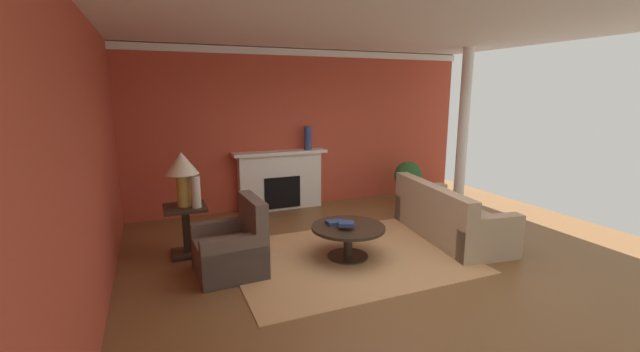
% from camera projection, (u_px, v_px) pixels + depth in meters
% --- Properties ---
extents(ground_plane, '(8.50, 8.50, 0.00)m').
position_uv_depth(ground_plane, '(380.00, 261.00, 5.46)').
color(ground_plane, brown).
extents(wall_fireplace, '(7.14, 0.12, 3.03)m').
position_uv_depth(wall_fireplace, '(300.00, 129.00, 7.98)').
color(wall_fireplace, '#B7422D').
rests_on(wall_fireplace, ground_plane).
extents(wall_window, '(0.12, 6.74, 3.03)m').
position_uv_depth(wall_window, '(89.00, 163.00, 4.17)').
color(wall_window, '#B7422D').
rests_on(wall_window, ground_plane).
extents(ceiling_panel, '(7.14, 6.74, 0.06)m').
position_uv_depth(ceiling_panel, '(375.00, 25.00, 5.10)').
color(ceiling_panel, white).
extents(crown_moulding, '(7.14, 0.08, 0.12)m').
position_uv_depth(crown_moulding, '(301.00, 53.00, 7.61)').
color(crown_moulding, white).
extents(area_rug, '(3.11, 2.41, 0.01)m').
position_uv_depth(area_rug, '(348.00, 257.00, 5.59)').
color(area_rug, tan).
rests_on(area_rug, ground_plane).
extents(fireplace, '(1.80, 0.35, 1.14)m').
position_uv_depth(fireplace, '(280.00, 182.00, 7.80)').
color(fireplace, white).
rests_on(fireplace, ground_plane).
extents(sofa, '(1.18, 2.20, 0.85)m').
position_uv_depth(sofa, '(448.00, 219.00, 6.32)').
color(sofa, tan).
rests_on(sofa, ground_plane).
extents(armchair_near_window, '(0.84, 0.84, 0.95)m').
position_uv_depth(armchair_near_window, '(233.00, 250.00, 5.05)').
color(armchair_near_window, brown).
rests_on(armchair_near_window, ground_plane).
extents(coffee_table, '(1.00, 1.00, 0.45)m').
position_uv_depth(coffee_table, '(348.00, 234.00, 5.52)').
color(coffee_table, '#2D2319').
rests_on(coffee_table, ground_plane).
extents(side_table, '(0.56, 0.56, 0.70)m').
position_uv_depth(side_table, '(186.00, 227.00, 5.61)').
color(side_table, '#2D2319').
rests_on(side_table, ground_plane).
extents(table_lamp, '(0.44, 0.44, 0.75)m').
position_uv_depth(table_lamp, '(182.00, 169.00, 5.44)').
color(table_lamp, '#B28E38').
rests_on(table_lamp, side_table).
extents(vase_mantel_right, '(0.15, 0.15, 0.45)m').
position_uv_depth(vase_mantel_right, '(308.00, 138.00, 7.80)').
color(vase_mantel_right, navy).
rests_on(vase_mantel_right, fireplace).
extents(vase_on_side_table, '(0.12, 0.12, 0.43)m').
position_uv_depth(vase_on_side_table, '(196.00, 192.00, 5.45)').
color(vase_on_side_table, beige).
rests_on(vase_on_side_table, side_table).
extents(book_red_cover, '(0.23, 0.17, 0.05)m').
position_uv_depth(book_red_cover, '(335.00, 222.00, 5.58)').
color(book_red_cover, navy).
rests_on(book_red_cover, coffee_table).
extents(book_art_folio, '(0.25, 0.24, 0.05)m').
position_uv_depth(book_art_folio, '(346.00, 224.00, 5.37)').
color(book_art_folio, navy).
rests_on(book_art_folio, coffee_table).
extents(potted_plant, '(0.56, 0.56, 0.83)m').
position_uv_depth(potted_plant, '(408.00, 178.00, 8.34)').
color(potted_plant, '#BCB29E').
rests_on(potted_plant, ground_plane).
extents(column_white, '(0.20, 0.20, 3.03)m').
position_uv_depth(column_white, '(463.00, 130.00, 7.76)').
color(column_white, white).
rests_on(column_white, ground_plane).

